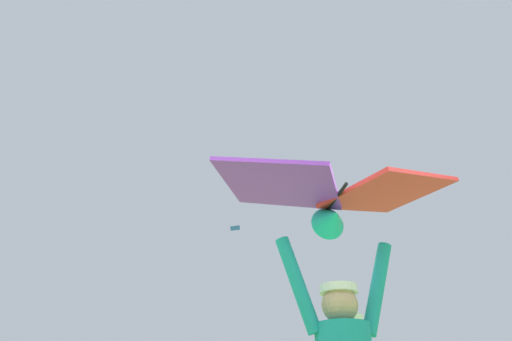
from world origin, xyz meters
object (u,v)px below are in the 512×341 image
(distant_kite_white_low_left, at_px, (243,189))
(distant_kite_white_high_left, at_px, (355,325))
(distant_kite_blue_overhead_distant, at_px, (235,228))
(held_stunt_kite, at_px, (333,197))

(distant_kite_white_low_left, bearing_deg, distant_kite_white_high_left, -70.47)
(distant_kite_blue_overhead_distant, height_order, distant_kite_white_low_left, distant_kite_white_low_left)
(held_stunt_kite, xyz_separation_m, distant_kite_white_high_left, (11.46, 18.70, 3.07))
(distant_kite_blue_overhead_distant, distance_m, distant_kite_white_low_left, 12.93)
(distant_kite_white_high_left, bearing_deg, held_stunt_kite, -121.51)
(distant_kite_white_low_left, distance_m, distant_kite_white_high_left, 15.52)
(held_stunt_kite, relative_size, distant_kite_blue_overhead_distant, 2.64)
(distant_kite_white_low_left, xyz_separation_m, distant_kite_white_high_left, (3.32, -9.36, -11.92))
(distant_kite_blue_overhead_distant, bearing_deg, held_stunt_kite, -104.36)
(distant_kite_blue_overhead_distant, bearing_deg, distant_kite_white_high_left, 4.24)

